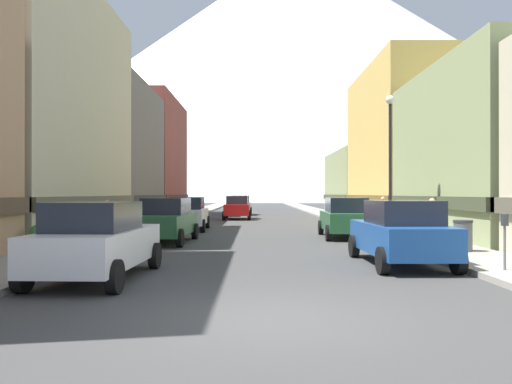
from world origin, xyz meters
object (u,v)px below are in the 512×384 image
object	(u,v)px
potted_plant_0	(38,237)
pedestrian_0	(383,214)
car_right_0	(401,232)
streetlamp_right	(390,144)
car_left_0	(97,240)
potted_plant_1	(385,217)
car_driving_0	(241,205)
parking_meter_near	(505,234)
trash_bin_right	(463,236)
pedestrian_2	(432,223)
car_left_2	(188,213)
car_driving_1	(237,207)
pedestrian_1	(107,220)
car_right_1	(345,218)
car_left_1	(166,220)

from	to	relation	value
potted_plant_0	pedestrian_0	bearing A→B (deg)	35.72
car_right_0	potted_plant_0	distance (m)	10.98
potted_plant_0	streetlamp_right	world-z (taller)	streetlamp_right
car_left_0	pedestrian_0	distance (m)	17.04
car_left_0	streetlamp_right	xyz separation A→B (m)	(9.15, 9.10, 3.09)
car_left_0	potted_plant_1	bearing A→B (deg)	56.55
car_right_0	car_driving_0	xyz separation A→B (m)	(-5.40, 32.00, 0.00)
parking_meter_near	car_left_0	bearing A→B (deg)	-177.20
trash_bin_right	pedestrian_0	bearing A→B (deg)	90.61
pedestrian_0	pedestrian_2	bearing A→B (deg)	-90.00
car_left_2	car_driving_1	bearing A→B (deg)	79.19
pedestrian_1	car_driving_0	bearing A→B (deg)	79.60
car_right_0	pedestrian_0	distance (m)	11.72
car_left_2	pedestrian_1	distance (m)	6.71
pedestrian_0	streetlamp_right	bearing A→B (deg)	-100.93
car_right_1	streetlamp_right	xyz separation A→B (m)	(1.55, -1.63, 3.09)
car_left_0	car_right_1	bearing A→B (deg)	54.68
car_driving_0	pedestrian_1	size ratio (longest dim) A/B	2.81
car_right_0	car_driving_0	world-z (taller)	same
car_left_1	car_driving_1	world-z (taller)	same
pedestrian_2	car_left_1	bearing A→B (deg)	169.84
car_right_0	car_right_1	xyz separation A→B (m)	(-0.00, 8.43, 0.00)
car_left_1	parking_meter_near	bearing A→B (deg)	-40.37
car_driving_0	trash_bin_right	bearing A→B (deg)	-75.15
car_left_0	car_left_1	distance (m)	8.58
pedestrian_1	streetlamp_right	world-z (taller)	streetlamp_right
car_right_1	potted_plant_0	distance (m)	12.61
car_left_2	car_driving_1	world-z (taller)	same
car_left_0	trash_bin_right	world-z (taller)	car_left_0
car_right_0	pedestrian_0	xyz separation A→B (m)	(2.45, 11.46, 0.02)
car_left_0	car_driving_1	world-z (taller)	same
potted_plant_1	pedestrian_0	xyz separation A→B (m)	(-0.75, -2.59, 0.26)
pedestrian_1	parking_meter_near	bearing A→B (deg)	-35.26
car_left_1	pedestrian_0	bearing A→B (deg)	27.26
car_left_0	trash_bin_right	size ratio (longest dim) A/B	4.55
car_right_1	streetlamp_right	distance (m)	3.82
car_left_1	trash_bin_right	bearing A→B (deg)	-22.86
car_right_0	car_driving_0	bearing A→B (deg)	99.58
car_left_0	trash_bin_right	bearing A→B (deg)	22.98
car_left_1	potted_plant_1	size ratio (longest dim) A/B	4.95
car_right_1	pedestrian_2	bearing A→B (deg)	-58.14
car_right_1	potted_plant_0	bearing A→B (deg)	-148.97
car_driving_0	streetlamp_right	size ratio (longest dim) A/B	0.75
car_driving_1	parking_meter_near	size ratio (longest dim) A/B	3.31
car_left_1	car_right_1	world-z (taller)	same
car_driving_1	streetlamp_right	distance (m)	19.18
car_driving_0	potted_plant_0	size ratio (longest dim) A/B	5.21
car_right_0	pedestrian_0	bearing A→B (deg)	77.94
car_right_1	trash_bin_right	xyz separation A→B (m)	(2.55, -6.42, -0.26)
car_driving_0	car_right_0	bearing A→B (deg)	-80.42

